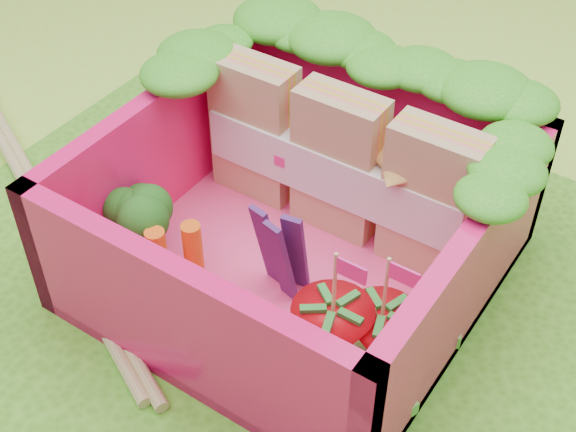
% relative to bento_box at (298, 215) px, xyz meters
% --- Properties ---
extents(ground, '(14.00, 14.00, 0.00)m').
position_rel_bento_box_xyz_m(ground, '(-0.09, -0.22, -0.31)').
color(ground, '#A9D43B').
rests_on(ground, ground).
extents(placemat, '(2.60, 2.60, 0.03)m').
position_rel_bento_box_xyz_m(placemat, '(-0.09, -0.22, -0.29)').
color(placemat, '#4C9421').
rests_on(placemat, ground).
extents(bento_floor, '(1.30, 1.30, 0.05)m').
position_rel_bento_box_xyz_m(bento_floor, '(0.00, 0.00, -0.25)').
color(bento_floor, '#FF4184').
rests_on(bento_floor, placemat).
extents(bento_box, '(1.30, 1.30, 0.55)m').
position_rel_bento_box_xyz_m(bento_box, '(0.00, 0.00, 0.00)').
color(bento_box, '#F61465').
rests_on(bento_box, placemat).
extents(lettuce_ruffle, '(1.43, 0.77, 0.11)m').
position_rel_bento_box_xyz_m(lettuce_ruffle, '(-0.00, 0.47, 0.33)').
color(lettuce_ruffle, '#2E931A').
rests_on(lettuce_ruffle, bento_box).
extents(sandwich_stack, '(1.06, 0.18, 0.57)m').
position_rel_bento_box_xyz_m(sandwich_stack, '(0.01, 0.26, 0.05)').
color(sandwich_stack, tan).
rests_on(sandwich_stack, bento_floor).
extents(broccoli, '(0.34, 0.34, 0.26)m').
position_rel_bento_box_xyz_m(broccoli, '(-0.49, -0.29, -0.04)').
color(broccoli, '#78A851').
rests_on(broccoli, bento_floor).
extents(carrot_sticks, '(0.13, 0.18, 0.28)m').
position_rel_bento_box_xyz_m(carrot_sticks, '(-0.29, -0.33, -0.09)').
color(carrot_sticks, orange).
rests_on(carrot_sticks, bento_floor).
extents(purple_wedges, '(0.17, 0.10, 0.38)m').
position_rel_bento_box_xyz_m(purple_wedges, '(0.04, -0.16, -0.04)').
color(purple_wedges, '#471854').
rests_on(purple_wedges, bento_floor).
extents(strawberry_left, '(0.26, 0.26, 0.50)m').
position_rel_bento_box_xyz_m(strawberry_left, '(0.34, -0.33, -0.09)').
color(strawberry_left, red).
rests_on(strawberry_left, bento_floor).
extents(strawberry_right, '(0.23, 0.23, 0.47)m').
position_rel_bento_box_xyz_m(strawberry_right, '(0.46, -0.24, -0.10)').
color(strawberry_right, red).
rests_on(strawberry_right, bento_floor).
extents(snap_peas, '(0.63, 0.51, 0.05)m').
position_rel_bento_box_xyz_m(snap_peas, '(0.38, -0.24, -0.20)').
color(snap_peas, '#52BF3C').
rests_on(snap_peas, bento_floor).
extents(chopsticks, '(2.24, 1.08, 0.05)m').
position_rel_bento_box_xyz_m(chopsticks, '(-1.12, -0.24, -0.25)').
color(chopsticks, tan).
rests_on(chopsticks, placemat).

